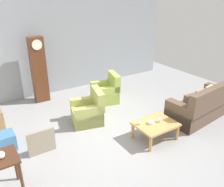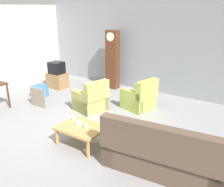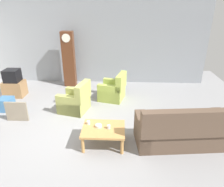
% 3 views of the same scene
% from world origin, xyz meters
% --- Properties ---
extents(ground_plane, '(10.40, 10.40, 0.00)m').
position_xyz_m(ground_plane, '(0.00, 0.00, 0.00)').
color(ground_plane, gray).
extents(garage_door_wall, '(8.40, 0.16, 3.20)m').
position_xyz_m(garage_door_wall, '(0.00, 3.60, 1.60)').
color(garage_door_wall, gray).
rests_on(garage_door_wall, ground_plane).
extents(couch_floral, '(2.18, 1.09, 1.04)m').
position_xyz_m(couch_floral, '(2.39, -0.50, 0.36)').
color(couch_floral, brown).
rests_on(couch_floral, ground_plane).
extents(armchair_olive_near, '(0.95, 0.93, 0.92)m').
position_xyz_m(armchair_olive_near, '(-0.39, 1.00, 0.31)').
color(armchair_olive_near, tan).
rests_on(armchair_olive_near, ground_plane).
extents(armchair_olive_far, '(0.95, 0.93, 0.92)m').
position_xyz_m(armchair_olive_far, '(0.70, 1.87, 0.31)').
color(armchair_olive_far, '#AABE53').
rests_on(armchair_olive_far, ground_plane).
extents(coffee_table_wood, '(0.96, 0.76, 0.42)m').
position_xyz_m(coffee_table_wood, '(0.58, -0.57, 0.36)').
color(coffee_table_wood, tan).
rests_on(coffee_table_wood, ground_plane).
extents(grandfather_clock, '(0.44, 0.30, 2.07)m').
position_xyz_m(grandfather_clock, '(-1.02, 3.06, 1.04)').
color(grandfather_clock, '#562D19').
rests_on(grandfather_clock, ground_plane).
extents(framed_picture_leaning, '(0.60, 0.05, 0.56)m').
position_xyz_m(framed_picture_leaning, '(-1.88, 0.35, 0.28)').
color(framed_picture_leaning, gray).
rests_on(framed_picture_leaning, ground_plane).
extents(storage_box_blue, '(0.39, 0.42, 0.38)m').
position_xyz_m(storage_box_blue, '(-2.51, 0.95, 0.19)').
color(storage_box_blue, teal).
rests_on(storage_box_blue, ground_plane).
extents(glass_dome_cloche, '(0.13, 0.13, 0.13)m').
position_xyz_m(glass_dome_cloche, '(-2.74, -0.44, 0.83)').
color(glass_dome_cloche, silver).
rests_on(glass_dome_cloche, console_table_dark).
extents(cup_white_porcelain, '(0.08, 0.08, 0.08)m').
position_xyz_m(cup_white_porcelain, '(0.22, -0.41, 0.46)').
color(cup_white_porcelain, white).
rests_on(cup_white_porcelain, coffee_table_wood).
extents(cup_blue_rimmed, '(0.07, 0.07, 0.09)m').
position_xyz_m(cup_blue_rimmed, '(0.70, -0.58, 0.47)').
color(cup_blue_rimmed, silver).
rests_on(cup_blue_rimmed, coffee_table_wood).
extents(bowl_white_stacked, '(0.14, 0.14, 0.06)m').
position_xyz_m(bowl_white_stacked, '(0.47, -0.52, 0.45)').
color(bowl_white_stacked, white).
rests_on(bowl_white_stacked, coffee_table_wood).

